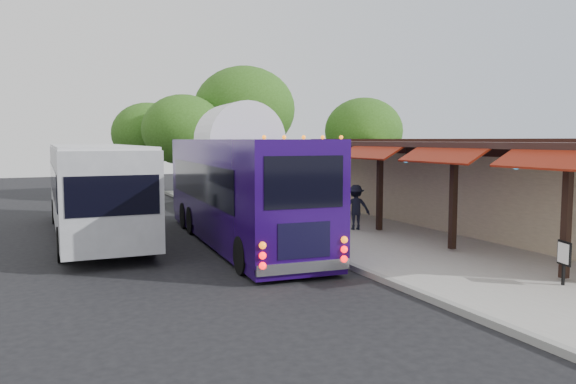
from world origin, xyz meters
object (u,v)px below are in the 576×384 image
city_bus (94,186)px  coach_bus (238,184)px  ped_a (295,211)px  ped_b (284,198)px  sign_board (564,255)px  ped_c (297,197)px  ped_d (356,207)px

city_bus → coach_bus: bearing=-38.3°
ped_a → ped_b: (1.17, 3.65, 0.09)m
coach_bus → sign_board: bearing=-58.2°
ped_b → ped_c: 2.02m
ped_c → city_bus: bearing=2.1°
ped_a → sign_board: ped_a is taller
coach_bus → city_bus: bearing=144.7°
coach_bus → ped_c: bearing=51.0°
ped_c → sign_board: 14.03m
city_bus → ped_b: (7.63, -0.12, -0.75)m
coach_bus → ped_c: size_ratio=7.65×
ped_d → ped_a: bearing=23.3°
city_bus → sign_board: city_bus is taller
coach_bus → ped_b: 4.80m
ped_a → ped_d: bearing=-3.6°
city_bus → sign_board: (9.28, -12.64, -1.00)m
city_bus → ped_b: bearing=-0.3°
ped_c → sign_board: bearing=84.6°
city_bus → ped_a: (6.46, -3.77, -0.84)m
coach_bus → ped_a: coach_bus is taller
sign_board → city_bus: bearing=141.6°
ped_b → ped_d: (1.48, -3.42, -0.10)m
city_bus → ped_a: 7.52m
ped_a → ped_b: ped_b is taller
ped_a → city_bus: bearing=141.2°
city_bus → ped_a: bearing=-29.6°
ped_a → ped_c: 5.73m
sign_board → ped_d: bearing=106.4°
ped_b → ped_c: (1.33, 1.51, -0.17)m
ped_c → ped_d: (0.15, -4.93, 0.06)m
city_bus → sign_board: 15.71m
coach_bus → ped_a: 2.31m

